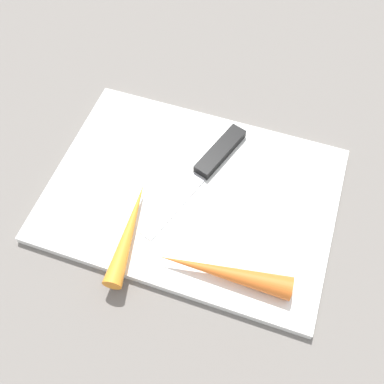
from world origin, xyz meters
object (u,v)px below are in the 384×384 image
Objects in this scene: knife at (214,158)px; carrot_long at (224,272)px; carrot_short at (129,232)px; cutting_board at (192,194)px.

knife is 1.29× the size of carrot_long.
carrot_long is at bearing 39.37° from knife.
carrot_short reaches higher than knife.
knife is at bearing 77.69° from cutting_board.
carrot_long is 0.12m from carrot_short.
carrot_short is (-0.12, 0.01, -0.00)m from carrot_long.
carrot_short is (-0.05, -0.08, 0.02)m from cutting_board.
cutting_board is 0.12m from carrot_long.
cutting_board is 0.10m from carrot_short.
cutting_board is at bearing -57.97° from carrot_long.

